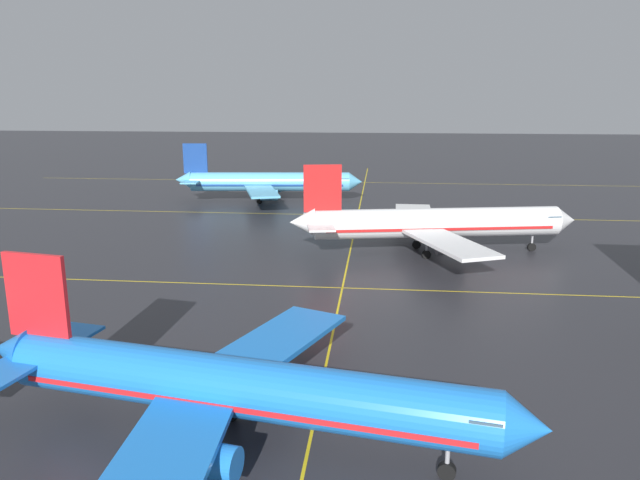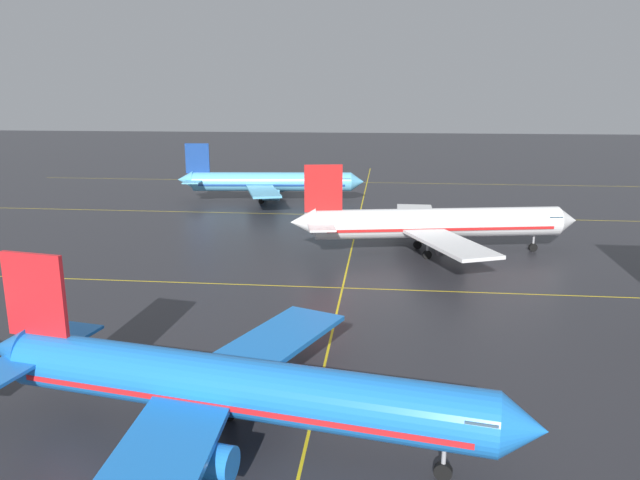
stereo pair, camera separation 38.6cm
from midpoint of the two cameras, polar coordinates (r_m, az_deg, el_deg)
airliner_front_gate at (r=35.40m, az=-8.45°, el=-13.58°), size 33.42×28.46×10.42m
airliner_second_row at (r=77.10m, az=10.49°, el=1.56°), size 36.52×31.07×11.40m
airliner_third_row at (r=113.71m, az=-5.06°, el=5.46°), size 34.97×30.01×10.87m
taxiway_markings at (r=81.96m, az=2.88°, el=-0.31°), size 155.40×171.81×0.01m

